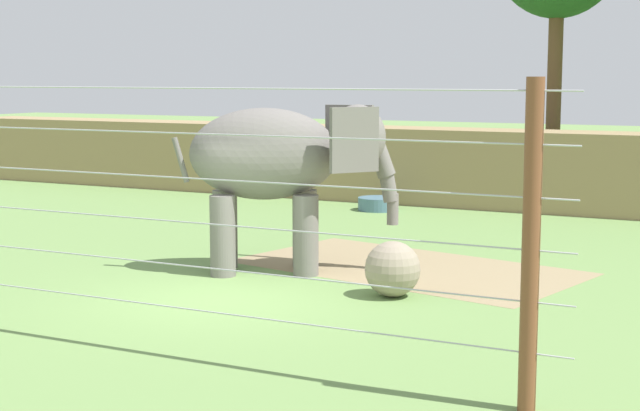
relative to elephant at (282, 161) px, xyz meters
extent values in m
plane|color=#6B8E4C|center=(0.25, -2.45, -2.05)|extent=(120.00, 120.00, 0.00)
cube|color=#937F5B|center=(1.96, 1.39, -2.05)|extent=(6.95, 4.76, 0.01)
cube|color=#997F56|center=(0.25, 10.50, -0.98)|extent=(36.00, 1.80, 2.14)
cylinder|color=slate|center=(0.18, 0.57, -1.32)|extent=(0.46, 0.46, 1.48)
cylinder|color=slate|center=(0.58, -0.14, -1.32)|extent=(0.46, 0.46, 1.48)
cylinder|color=slate|center=(-1.14, -0.17, -1.32)|extent=(0.46, 0.46, 1.48)
cylinder|color=slate|center=(-0.74, -0.88, -1.32)|extent=(0.46, 0.46, 1.48)
ellipsoid|color=slate|center=(-0.28, -0.16, 0.14)|extent=(3.12, 2.63, 1.69)
ellipsoid|color=slate|center=(1.22, 0.68, 0.44)|extent=(1.48, 1.52, 1.22)
cube|color=slate|center=(0.82, 1.19, 0.44)|extent=(0.96, 0.18, 1.16)
cube|color=slate|center=(1.44, 0.08, 0.44)|extent=(0.64, 0.83, 1.16)
cylinder|color=slate|center=(1.62, 0.91, 0.00)|extent=(0.62, 0.55, 0.66)
cylinder|color=slate|center=(1.73, 0.97, -0.46)|extent=(0.46, 0.42, 0.62)
cylinder|color=slate|center=(1.80, 1.01, -0.90)|extent=(0.29, 0.29, 0.58)
cylinder|color=slate|center=(-1.62, -0.91, 0.04)|extent=(0.33, 0.25, 0.84)
sphere|color=gray|center=(2.66, -1.04, -1.59)|extent=(0.93, 0.93, 0.93)
cylinder|color=brown|center=(6.12, -5.52, -0.25)|extent=(0.20, 0.20, 3.62)
cylinder|color=#B7B7BC|center=(0.25, -5.52, -1.40)|extent=(12.73, 0.02, 0.02)
cylinder|color=#B7B7BC|center=(0.25, -5.52, -0.84)|extent=(12.73, 0.02, 0.02)
cylinder|color=#B7B7BC|center=(0.25, -5.52, -0.27)|extent=(12.73, 0.02, 0.02)
cylinder|color=#B7B7BC|center=(0.25, -5.52, 0.29)|extent=(12.73, 0.02, 0.02)
cylinder|color=#B7B7BC|center=(0.25, -5.52, 0.85)|extent=(12.73, 0.02, 0.02)
cylinder|color=#B7B7BC|center=(0.25, -5.52, 1.42)|extent=(12.73, 0.02, 0.02)
cylinder|color=slate|center=(-1.72, 8.43, -1.88)|extent=(1.10, 1.10, 0.35)
cylinder|color=#38607A|center=(-1.72, 8.43, -1.73)|extent=(1.01, 1.01, 0.02)
cylinder|color=brown|center=(1.61, 13.97, 0.79)|extent=(0.44, 0.44, 5.69)
camera|label=1|loc=(8.77, -15.69, 1.58)|focal=54.96mm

